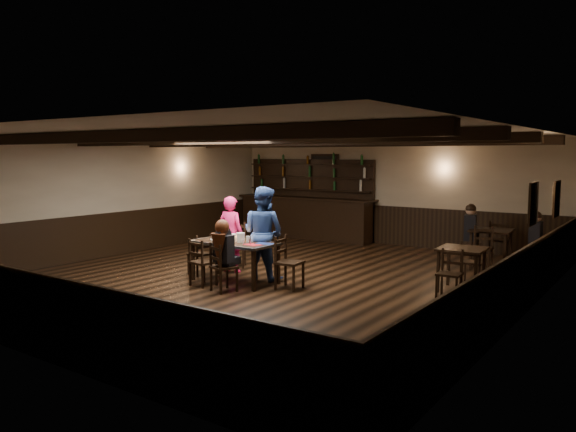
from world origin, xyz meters
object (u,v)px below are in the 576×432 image
Objects in this scene: dining_table at (235,246)px; woman_pink at (231,234)px; chair_near_right at (220,264)px; chair_near_left at (200,259)px; bar_counter at (306,212)px; cake at (219,237)px; man_blue at (263,233)px.

woman_pink is at bearing 134.89° from dining_table.
dining_table is at bearing 112.04° from chair_near_right.
chair_near_right is at bearing -67.96° from dining_table.
chair_near_left reaches higher than chair_near_right.
chair_near_left is at bearing -74.21° from bar_counter.
bar_counter is at bearing 110.36° from chair_near_right.
dining_table is 0.70m from chair_near_left.
bar_counter is (-2.28, 6.15, 0.24)m from chair_near_right.
bar_counter is (-1.99, 5.42, 0.05)m from dining_table.
bar_counter is at bearing 110.13° from dining_table.
bar_counter is (-1.59, 5.41, -0.07)m from cake.
chair_near_right is 1.28m from man_blue.
cake is at bearing 105.05° from woman_pink.
bar_counter is (-2.27, 4.93, -0.15)m from man_blue.
bar_counter reaches higher than dining_table.
bar_counter reaches higher than woman_pink.
dining_table is 5.78m from bar_counter.
chair_near_right is 0.48× the size of man_blue.
man_blue reaches higher than cake.
chair_near_left is at bearing -78.95° from cake.
woman_pink is at bearing -9.84° from man_blue.
cake is at bearing 133.29° from chair_near_right.
chair_near_right is at bearing -46.71° from cake.
cake reaches higher than chair_near_right.
chair_near_left is 1.01× the size of chair_near_right.
bar_counter is at bearing 106.34° from cake.
cake is 0.08× the size of bar_counter.
dining_table is 0.80m from chair_near_right.
cake is (-0.70, 0.74, 0.31)m from chair_near_right.
chair_near_left is 1.35m from woman_pink.
man_blue is at bearing 63.32° from chair_near_left.
woman_pink reaches higher than cake.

